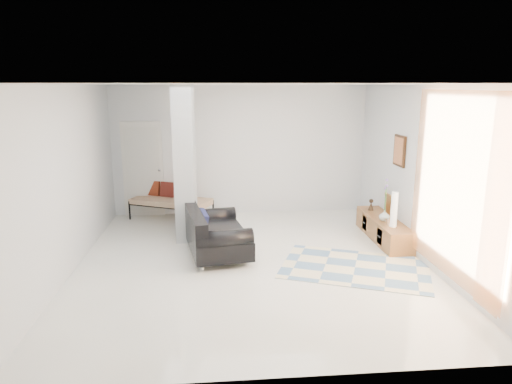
{
  "coord_description": "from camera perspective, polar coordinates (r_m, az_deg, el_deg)",
  "views": [
    {
      "loc": [
        -0.54,
        -6.87,
        2.78
      ],
      "look_at": [
        0.13,
        0.6,
        1.02
      ],
      "focal_mm": 32.0,
      "sensor_mm": 36.0,
      "label": 1
    }
  ],
  "objects": [
    {
      "name": "floor",
      "position": [
        7.44,
        -0.61,
        -8.78
      ],
      "size": [
        6.0,
        6.0,
        0.0
      ],
      "primitive_type": "plane",
      "color": "silver",
      "rests_on": "ground"
    },
    {
      "name": "ceiling",
      "position": [
        6.89,
        -0.67,
        13.35
      ],
      "size": [
        6.0,
        6.0,
        0.0
      ],
      "primitive_type": "plane",
      "rotation": [
        3.14,
        0.0,
        0.0
      ],
      "color": "white",
      "rests_on": "wall_back"
    },
    {
      "name": "wall_back",
      "position": [
        9.98,
        -2.0,
        5.24
      ],
      "size": [
        6.0,
        0.0,
        6.0
      ],
      "primitive_type": "plane",
      "rotation": [
        1.57,
        0.0,
        0.0
      ],
      "color": "silver",
      "rests_on": "ground"
    },
    {
      "name": "wall_front",
      "position": [
        4.15,
        2.65,
        -6.29
      ],
      "size": [
        6.0,
        0.0,
        6.0
      ],
      "primitive_type": "plane",
      "rotation": [
        -1.57,
        0.0,
        0.0
      ],
      "color": "silver",
      "rests_on": "ground"
    },
    {
      "name": "wall_left",
      "position": [
        7.35,
        -22.54,
        1.34
      ],
      "size": [
        0.0,
        6.0,
        6.0
      ],
      "primitive_type": "plane",
      "rotation": [
        1.57,
        0.0,
        1.57
      ],
      "color": "silver",
      "rests_on": "ground"
    },
    {
      "name": "wall_right",
      "position": [
        7.74,
        20.11,
        2.11
      ],
      "size": [
        0.0,
        6.0,
        6.0
      ],
      "primitive_type": "plane",
      "rotation": [
        1.57,
        0.0,
        -1.57
      ],
      "color": "silver",
      "rests_on": "ground"
    },
    {
      "name": "partition_column",
      "position": [
        8.6,
        -8.83,
        3.8
      ],
      "size": [
        0.35,
        1.2,
        2.8
      ],
      "primitive_type": "cube",
      "color": "#A2A7A9",
      "rests_on": "floor"
    },
    {
      "name": "hallway_door",
      "position": [
        10.11,
        -13.95,
        2.77
      ],
      "size": [
        0.85,
        0.06,
        2.04
      ],
      "primitive_type": "cube",
      "color": "silver",
      "rests_on": "floor"
    },
    {
      "name": "curtain",
      "position": [
        6.7,
        23.63,
        0.6
      ],
      "size": [
        0.0,
        2.55,
        2.55
      ],
      "primitive_type": "plane",
      "rotation": [
        1.57,
        0.0,
        1.57
      ],
      "color": "#FF9143",
      "rests_on": "wall_right"
    },
    {
      "name": "wall_art",
      "position": [
        8.51,
        17.51,
        4.94
      ],
      "size": [
        0.04,
        0.45,
        0.55
      ],
      "primitive_type": "cube",
      "color": "#321C0D",
      "rests_on": "wall_right"
    },
    {
      "name": "media_console",
      "position": [
        8.75,
        15.64,
        -4.45
      ],
      "size": [
        0.45,
        1.84,
        0.8
      ],
      "color": "brown",
      "rests_on": "floor"
    },
    {
      "name": "loveseat",
      "position": [
        7.69,
        -5.32,
        -5.25
      ],
      "size": [
        1.17,
        1.7,
        0.76
      ],
      "rotation": [
        0.0,
        0.0,
        0.17
      ],
      "color": "silver",
      "rests_on": "floor"
    },
    {
      "name": "daybed",
      "position": [
        9.85,
        -10.62,
        -0.91
      ],
      "size": [
        1.8,
        1.33,
        0.77
      ],
      "rotation": [
        0.0,
        0.0,
        -0.43
      ],
      "color": "black",
      "rests_on": "floor"
    },
    {
      "name": "area_rug",
      "position": [
        7.38,
        12.28,
        -9.22
      ],
      "size": [
        2.61,
        2.2,
        0.01
      ],
      "primitive_type": "cube",
      "rotation": [
        0.0,
        0.0,
        -0.38
      ],
      "color": "beige",
      "rests_on": "floor"
    },
    {
      "name": "cylinder_lamp",
      "position": [
        8.18,
        16.88,
        -2.11
      ],
      "size": [
        0.11,
        0.11,
        0.61
      ],
      "primitive_type": "cylinder",
      "color": "beige",
      "rests_on": "media_console"
    },
    {
      "name": "bronze_figurine",
      "position": [
        9.18,
        14.18,
        -1.54
      ],
      "size": [
        0.12,
        0.12,
        0.22
      ],
      "primitive_type": null,
      "rotation": [
        0.0,
        0.0,
        0.14
      ],
      "color": "#2F2015",
      "rests_on": "media_console"
    },
    {
      "name": "vase",
      "position": [
        8.53,
        15.75,
        -2.84
      ],
      "size": [
        0.21,
        0.21,
        0.2
      ],
      "primitive_type": "imported",
      "rotation": [
        0.0,
        0.0,
        0.1
      ],
      "color": "silver",
      "rests_on": "media_console"
    }
  ]
}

